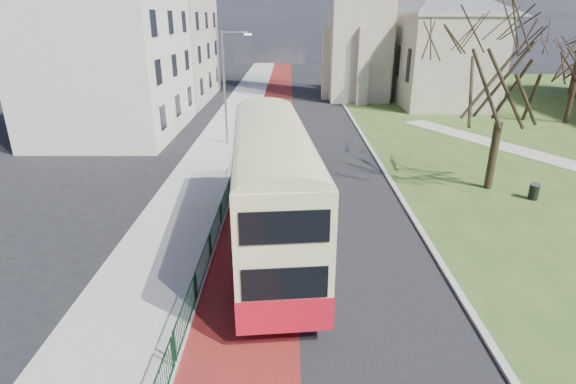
{
  "coord_description": "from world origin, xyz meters",
  "views": [
    {
      "loc": [
        0.19,
        -14.85,
        9.03
      ],
      "look_at": [
        0.13,
        3.07,
        2.0
      ],
      "focal_mm": 28.0,
      "sensor_mm": 36.0,
      "label": 1
    }
  ],
  "objects_px": {
    "streetlamp": "(226,83)",
    "litter_bin": "(534,192)",
    "bus": "(272,184)",
    "winter_tree_near": "(509,65)"
  },
  "relations": [
    {
      "from": "bus",
      "to": "winter_tree_near",
      "type": "height_order",
      "value": "winter_tree_near"
    },
    {
      "from": "winter_tree_near",
      "to": "litter_bin",
      "type": "bearing_deg",
      "value": -44.72
    },
    {
      "from": "bus",
      "to": "litter_bin",
      "type": "distance_m",
      "value": 14.76
    },
    {
      "from": "bus",
      "to": "winter_tree_near",
      "type": "relative_size",
      "value": 1.28
    },
    {
      "from": "streetlamp",
      "to": "litter_bin",
      "type": "bearing_deg",
      "value": -32.17
    },
    {
      "from": "streetlamp",
      "to": "litter_bin",
      "type": "height_order",
      "value": "streetlamp"
    },
    {
      "from": "bus",
      "to": "litter_bin",
      "type": "xyz_separation_m",
      "value": [
        13.52,
        5.4,
        -2.42
      ]
    },
    {
      "from": "bus",
      "to": "litter_bin",
      "type": "relative_size",
      "value": 14.43
    },
    {
      "from": "winter_tree_near",
      "to": "litter_bin",
      "type": "xyz_separation_m",
      "value": [
        1.68,
        -1.67,
        -6.23
      ]
    },
    {
      "from": "streetlamp",
      "to": "litter_bin",
      "type": "relative_size",
      "value": 9.38
    }
  ]
}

